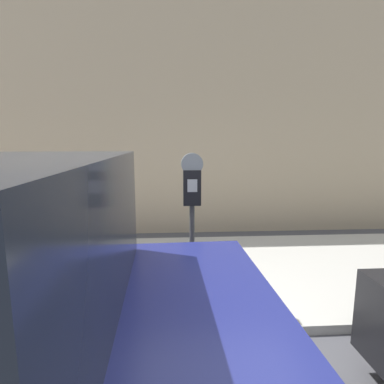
% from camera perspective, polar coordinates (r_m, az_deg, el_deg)
% --- Properties ---
extents(sidewalk, '(24.00, 2.80, 0.10)m').
position_cam_1_polar(sidewalk, '(4.33, -4.32, -15.07)').
color(sidewalk, '#ADAAA3').
rests_on(sidewalk, ground_plane).
extents(building_facade, '(24.00, 0.30, 5.06)m').
position_cam_1_polar(building_facade, '(6.17, -4.36, 15.74)').
color(building_facade, tan).
rests_on(building_facade, ground_plane).
extents(parking_meter, '(0.22, 0.12, 1.64)m').
position_cam_1_polar(parking_meter, '(3.07, 0.00, -0.74)').
color(parking_meter, '#2D2D30').
rests_on(parking_meter, sidewalk).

